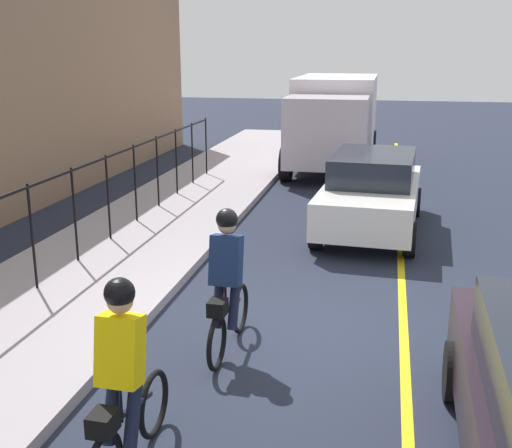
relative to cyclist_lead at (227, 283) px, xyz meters
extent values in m
plane|color=#212737|center=(0.82, -0.55, -0.91)|extent=(80.00, 80.00, 0.00)
cube|color=yellow|center=(0.82, -2.15, -0.91)|extent=(36.00, 0.12, 0.01)
cube|color=#9D949B|center=(0.82, 2.85, -0.84)|extent=(40.00, 3.20, 0.15)
cylinder|color=black|center=(1.16, 3.25, 0.04)|extent=(0.04, 0.04, 1.60)
cylinder|color=black|center=(2.48, 3.25, 0.04)|extent=(0.04, 0.04, 1.60)
cylinder|color=black|center=(3.80, 3.25, 0.04)|extent=(0.04, 0.04, 1.60)
cylinder|color=black|center=(5.12, 3.25, 0.04)|extent=(0.04, 0.04, 1.60)
cylinder|color=black|center=(6.45, 3.25, 0.04)|extent=(0.04, 0.04, 1.60)
cylinder|color=black|center=(7.77, 3.25, 0.04)|extent=(0.04, 0.04, 1.60)
cylinder|color=black|center=(9.09, 3.25, 0.04)|extent=(0.04, 0.04, 1.60)
cylinder|color=black|center=(10.41, 3.25, 0.04)|extent=(0.04, 0.04, 1.60)
cube|color=black|center=(1.82, 3.25, 0.79)|extent=(17.18, 0.04, 0.04)
torus|color=black|center=(0.61, -0.02, -0.58)|extent=(0.66, 0.08, 0.66)
torus|color=black|center=(-0.44, 0.02, -0.58)|extent=(0.66, 0.08, 0.66)
cube|color=black|center=(0.08, 0.00, -0.33)|extent=(0.93, 0.07, 0.24)
cylinder|color=black|center=(-0.07, 0.00, -0.18)|extent=(0.03, 0.03, 0.35)
cube|color=navy|center=(-0.02, 0.00, 0.29)|extent=(0.35, 0.37, 0.63)
sphere|color=tan|center=(0.03, 0.00, 0.71)|extent=(0.22, 0.22, 0.22)
sphere|color=black|center=(0.03, 0.00, 0.78)|extent=(0.26, 0.26, 0.26)
cylinder|color=#191E38|center=(-0.04, 0.10, -0.23)|extent=(0.34, 0.13, 0.65)
cylinder|color=#191E38|center=(-0.04, -0.10, -0.23)|extent=(0.34, 0.13, 0.65)
cube|color=black|center=(-0.39, 0.01, -0.16)|extent=(0.25, 0.21, 0.18)
torus|color=black|center=(-1.84, 0.27, -0.58)|extent=(0.66, 0.08, 0.66)
cube|color=black|center=(-2.36, 0.29, -0.33)|extent=(0.93, 0.07, 0.24)
cylinder|color=black|center=(-2.51, 0.29, -0.18)|extent=(0.03, 0.03, 0.35)
cube|color=yellow|center=(-2.46, 0.29, 0.29)|extent=(0.35, 0.37, 0.63)
sphere|color=tan|center=(-2.41, 0.29, 0.71)|extent=(0.22, 0.22, 0.22)
sphere|color=black|center=(-2.41, 0.29, 0.78)|extent=(0.26, 0.26, 0.26)
cylinder|color=#191E38|center=(-2.48, 0.39, -0.23)|extent=(0.34, 0.13, 0.65)
cylinder|color=#191E38|center=(-2.49, 0.19, -0.23)|extent=(0.34, 0.13, 0.65)
cube|color=black|center=(-2.84, 0.30, -0.16)|extent=(0.25, 0.21, 0.18)
cylinder|color=black|center=(-0.58, -2.64, -0.59)|extent=(0.65, 0.24, 0.64)
cube|color=white|center=(5.86, -1.54, -0.24)|extent=(4.51, 2.09, 0.70)
cube|color=#1E232D|center=(6.06, -1.55, 0.39)|extent=(2.56, 1.74, 0.56)
cylinder|color=black|center=(4.31, -2.29, -0.59)|extent=(0.65, 0.26, 0.64)
cylinder|color=black|center=(4.43, -0.59, -0.59)|extent=(0.65, 0.26, 0.64)
cylinder|color=black|center=(7.30, -2.49, -0.59)|extent=(0.65, 0.26, 0.64)
cylinder|color=black|center=(7.41, -0.79, -0.59)|extent=(0.65, 0.26, 0.64)
cube|color=white|center=(13.86, -0.15, 0.72)|extent=(4.76, 2.41, 2.30)
cube|color=silver|center=(10.44, -0.15, 0.52)|extent=(1.82, 2.21, 1.90)
cylinder|color=black|center=(10.58, -1.27, -0.43)|extent=(0.96, 0.30, 0.96)
cylinder|color=black|center=(10.58, 0.97, -0.43)|extent=(0.96, 0.30, 0.96)
cylinder|color=black|center=(14.92, -1.27, -0.43)|extent=(0.96, 0.30, 0.96)
cylinder|color=black|center=(14.92, 0.97, -0.43)|extent=(0.96, 0.30, 0.96)
camera|label=1|loc=(-6.95, -1.80, 2.72)|focal=44.59mm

